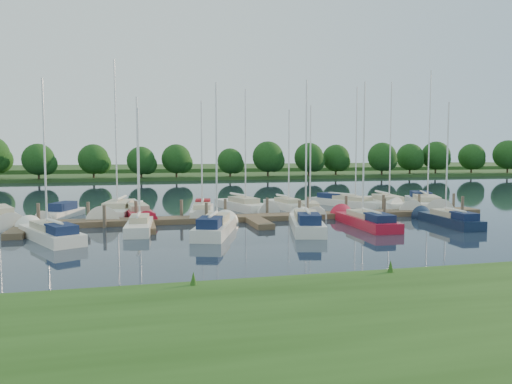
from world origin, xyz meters
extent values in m
plane|color=#17202E|center=(0.00, 0.00, 0.00)|extent=(260.00, 260.00, 0.00)
cube|color=#1F4213|center=(0.00, -16.00, 0.25)|extent=(90.00, 10.00, 0.50)
cube|color=brown|center=(0.00, 8.00, 0.20)|extent=(40.00, 2.00, 0.40)
cube|color=brown|center=(-16.00, 5.00, 0.20)|extent=(1.20, 4.00, 0.40)
cube|color=brown|center=(-8.00, 5.00, 0.20)|extent=(1.20, 4.00, 0.40)
cube|color=brown|center=(0.00, 5.00, 0.20)|extent=(1.20, 4.00, 0.40)
cube|color=brown|center=(8.00, 5.00, 0.20)|extent=(1.20, 4.00, 0.40)
cube|color=brown|center=(16.00, 5.00, 0.20)|extent=(1.20, 4.00, 0.40)
cylinder|color=#473D33|center=(-15.55, 9.30, 0.60)|extent=(0.24, 0.24, 2.00)
cylinder|color=#473D33|center=(-12.09, 9.30, 0.60)|extent=(0.24, 0.24, 2.00)
cylinder|color=#473D33|center=(-8.64, 9.30, 0.60)|extent=(0.24, 0.24, 2.00)
cylinder|color=#473D33|center=(-5.18, 9.30, 0.60)|extent=(0.24, 0.24, 2.00)
cylinder|color=#473D33|center=(-1.73, 9.30, 0.60)|extent=(0.24, 0.24, 2.00)
cylinder|color=#473D33|center=(1.73, 9.30, 0.60)|extent=(0.24, 0.24, 2.00)
cylinder|color=#473D33|center=(5.18, 9.30, 0.60)|extent=(0.24, 0.24, 2.00)
cylinder|color=#473D33|center=(8.64, 9.30, 0.60)|extent=(0.24, 0.24, 2.00)
cylinder|color=#473D33|center=(12.09, 9.30, 0.60)|extent=(0.24, 0.24, 2.00)
cylinder|color=#473D33|center=(15.55, 9.30, 0.60)|extent=(0.24, 0.24, 2.00)
cylinder|color=#473D33|center=(19.00, 9.30, 0.60)|extent=(0.24, 0.24, 2.00)
cylinder|color=#473D33|center=(-10.80, 6.70, 0.60)|extent=(0.24, 0.24, 2.00)
cylinder|color=#473D33|center=(-3.60, 6.70, 0.60)|extent=(0.24, 0.24, 2.00)
cylinder|color=#473D33|center=(3.60, 6.70, 0.60)|extent=(0.24, 0.24, 2.00)
cylinder|color=#473D33|center=(10.80, 6.70, 0.60)|extent=(0.24, 0.24, 2.00)
cylinder|color=#473D33|center=(18.00, 6.70, 0.60)|extent=(0.24, 0.24, 2.00)
cube|color=#2A481B|center=(0.00, 75.00, 0.30)|extent=(180.00, 30.00, 0.60)
cube|color=#2D5023|center=(0.00, 100.00, 0.70)|extent=(220.00, 40.00, 1.40)
sphere|color=#173D10|center=(-30.02, 63.80, 3.31)|extent=(3.97, 3.97, 3.97)
cylinder|color=#38281C|center=(-23.38, 60.45, 1.11)|extent=(0.36, 0.36, 2.23)
sphere|color=#173D10|center=(-23.38, 60.45, 3.84)|extent=(5.20, 5.20, 5.20)
sphere|color=#173D10|center=(-22.27, 60.65, 3.09)|extent=(3.71, 3.71, 3.71)
cylinder|color=#38281C|center=(-15.10, 60.44, 1.00)|extent=(0.36, 0.36, 2.00)
sphere|color=#173D10|center=(-15.10, 60.44, 3.45)|extent=(4.68, 4.68, 4.68)
sphere|color=#173D10|center=(-14.10, 60.64, 2.78)|extent=(3.34, 3.34, 3.34)
cylinder|color=#38281C|center=(-7.17, 63.42, 1.05)|extent=(0.36, 0.36, 2.09)
sphere|color=#173D10|center=(-7.17, 63.42, 3.60)|extent=(4.88, 4.88, 4.88)
sphere|color=#173D10|center=(-6.13, 63.62, 2.90)|extent=(3.48, 3.48, 3.48)
cylinder|color=#38281C|center=(-0.75, 61.33, 1.22)|extent=(0.36, 0.36, 2.43)
sphere|color=#173D10|center=(-0.75, 61.33, 4.19)|extent=(5.68, 5.68, 5.68)
sphere|color=#173D10|center=(0.47, 61.53, 3.38)|extent=(4.06, 4.06, 4.06)
cylinder|color=#38281C|center=(8.17, 61.27, 1.29)|extent=(0.36, 0.36, 2.57)
sphere|color=#173D10|center=(8.17, 61.27, 4.43)|extent=(6.00, 6.00, 6.00)
sphere|color=#173D10|center=(9.46, 61.47, 3.57)|extent=(4.29, 4.29, 4.29)
cylinder|color=#38281C|center=(14.89, 60.61, 1.00)|extent=(0.36, 0.36, 2.00)
sphere|color=#173D10|center=(14.89, 60.61, 3.45)|extent=(4.67, 4.67, 4.67)
sphere|color=#173D10|center=(15.89, 60.81, 2.78)|extent=(3.34, 3.34, 3.34)
cylinder|color=#38281C|center=(23.22, 61.30, 1.38)|extent=(0.36, 0.36, 2.76)
sphere|color=#173D10|center=(23.22, 61.30, 4.76)|extent=(6.45, 6.45, 6.45)
sphere|color=#173D10|center=(24.60, 61.50, 3.84)|extent=(4.61, 4.61, 4.61)
cylinder|color=#38281C|center=(30.67, 60.17, 1.24)|extent=(0.36, 0.36, 2.48)
sphere|color=#173D10|center=(30.67, 60.17, 4.27)|extent=(5.78, 5.78, 5.78)
sphere|color=#173D10|center=(31.91, 60.37, 3.44)|extent=(4.13, 4.13, 4.13)
cylinder|color=#38281C|center=(37.93, 62.18, 1.30)|extent=(0.36, 0.36, 2.59)
sphere|color=#173D10|center=(37.93, 62.18, 4.47)|extent=(6.05, 6.05, 6.05)
sphere|color=#173D10|center=(39.22, 62.38, 3.60)|extent=(4.32, 4.32, 4.32)
cylinder|color=#38281C|center=(45.68, 61.80, 1.05)|extent=(0.36, 0.36, 2.09)
sphere|color=#173D10|center=(45.68, 61.80, 3.60)|extent=(4.88, 4.88, 4.88)
sphere|color=#173D10|center=(46.73, 62.00, 2.90)|extent=(3.48, 3.48, 3.48)
cylinder|color=#38281C|center=(54.74, 61.36, 1.24)|extent=(0.36, 0.36, 2.47)
sphere|color=#173D10|center=(54.74, 61.36, 4.26)|extent=(5.77, 5.77, 5.77)
sphere|color=#173D10|center=(55.98, 61.56, 3.44)|extent=(4.12, 4.12, 4.12)
cylinder|color=#38281C|center=(61.16, 61.97, 1.30)|extent=(0.36, 0.36, 2.61)
sphere|color=#173D10|center=(61.16, 61.97, 4.49)|extent=(6.08, 6.08, 6.08)
sphere|color=#173D10|center=(62.47, 62.17, 3.62)|extent=(4.34, 4.34, 4.34)
cone|color=silver|center=(-17.36, 7.78, 0.15)|extent=(2.15, 3.10, 1.15)
cube|color=silver|center=(-14.36, 13.35, 0.15)|extent=(3.10, 4.70, 0.88)
cone|color=silver|center=(-15.23, 11.29, 0.15)|extent=(1.20, 1.52, 0.74)
cube|color=#121D3F|center=(-14.36, 13.35, 0.84)|extent=(2.04, 2.73, 0.79)
cube|color=silver|center=(-9.95, 14.18, 0.15)|extent=(4.04, 9.23, 1.18)
cone|color=silver|center=(-10.74, 9.79, 0.15)|extent=(1.78, 3.30, 1.25)
cube|color=tan|center=(-10.03, 13.74, 0.91)|extent=(2.55, 4.29, 0.54)
cylinder|color=silver|center=(-10.11, 13.30, 6.78)|extent=(0.12, 0.12, 12.05)
cylinder|color=silver|center=(-9.79, 15.06, 1.34)|extent=(0.81, 3.97, 0.10)
cylinder|color=silver|center=(-9.79, 15.06, 1.34)|extent=(0.83, 3.55, 0.20)
cube|color=#A90F25|center=(-8.50, 11.60, 0.15)|extent=(2.63, 6.74, 1.13)
cone|color=#A90F25|center=(-8.09, 8.35, 0.15)|extent=(1.20, 2.39, 0.92)
cube|color=tan|center=(-8.46, 11.28, 0.87)|extent=(1.73, 3.10, 0.51)
cylinder|color=silver|center=(-8.42, 10.95, 5.15)|extent=(0.12, 0.12, 8.87)
cylinder|color=silver|center=(-8.58, 12.26, 1.28)|extent=(0.46, 2.95, 0.10)
cylinder|color=silver|center=(-8.58, 12.26, 1.28)|extent=(0.52, 2.63, 0.20)
cube|color=silver|center=(-3.26, 11.42, 0.15)|extent=(2.82, 6.65, 1.08)
cone|color=silver|center=(-3.78, 8.24, 0.15)|extent=(1.26, 2.37, 0.90)
cube|color=tan|center=(-3.31, 11.10, 0.84)|extent=(1.81, 3.08, 0.49)
cube|color=maroon|center=(-2.97, 13.20, 0.93)|extent=(1.56, 2.11, 0.54)
cylinder|color=silver|center=(-3.36, 10.78, 5.04)|extent=(0.12, 0.12, 8.70)
cylinder|color=silver|center=(-3.15, 12.06, 1.23)|extent=(0.57, 2.88, 0.10)
cylinder|color=silver|center=(-3.15, 12.06, 1.23)|extent=(0.61, 2.58, 0.20)
cube|color=silver|center=(0.82, 14.87, 0.15)|extent=(3.96, 7.76, 1.19)
cone|color=silver|center=(1.79, 11.26, 0.15)|extent=(1.69, 2.80, 1.05)
cube|color=tan|center=(0.92, 14.51, 0.92)|extent=(2.39, 3.66, 0.54)
cylinder|color=silver|center=(1.02, 14.15, 5.80)|extent=(0.12, 0.12, 10.09)
cylinder|color=silver|center=(0.63, 15.59, 1.35)|extent=(0.97, 3.27, 0.10)
cylinder|color=silver|center=(0.63, 15.59, 1.35)|extent=(0.97, 2.94, 0.20)
cube|color=silver|center=(4.94, 14.62, 0.15)|extent=(2.74, 6.47, 1.03)
cone|color=silver|center=(5.45, 11.52, 0.15)|extent=(1.22, 2.31, 0.88)
cube|color=tan|center=(4.99, 14.31, 0.80)|extent=(1.75, 3.00, 0.47)
cylinder|color=silver|center=(5.04, 14.00, 4.89)|extent=(0.12, 0.12, 8.46)
cylinder|color=silver|center=(4.84, 15.23, 1.18)|extent=(0.55, 2.80, 0.10)
cylinder|color=silver|center=(4.84, 15.23, 1.18)|extent=(0.60, 2.51, 0.20)
cube|color=silver|center=(6.08, 11.38, 0.15)|extent=(3.17, 6.63, 0.97)
cone|color=silver|center=(5.36, 8.26, 0.15)|extent=(1.37, 2.38, 0.90)
cube|color=tan|center=(6.01, 11.07, 0.75)|extent=(1.95, 3.10, 0.44)
cylinder|color=silver|center=(5.93, 10.75, 4.93)|extent=(0.12, 0.12, 8.63)
cylinder|color=silver|center=(6.22, 12.00, 1.10)|extent=(0.74, 2.83, 0.10)
cylinder|color=silver|center=(6.22, 12.00, 1.10)|extent=(0.77, 2.54, 0.20)
cube|color=silver|center=(11.59, 15.30, 0.15)|extent=(5.64, 8.14, 1.02)
cone|color=silver|center=(13.42, 11.74, 0.15)|extent=(2.27, 3.00, 1.12)
cube|color=tan|center=(11.78, 14.94, 0.79)|extent=(3.14, 3.97, 0.46)
cube|color=#121D3F|center=(10.57, 17.29, 0.88)|extent=(2.49, 2.85, 0.51)
cylinder|color=silver|center=(11.96, 14.58, 6.05)|extent=(0.12, 0.12, 10.79)
cylinder|color=silver|center=(11.23, 16.01, 1.16)|extent=(1.73, 3.25, 0.10)
cylinder|color=silver|center=(11.23, 16.01, 1.16)|extent=(1.64, 2.94, 0.20)
cube|color=silver|center=(14.51, 13.37, 0.15)|extent=(3.01, 8.27, 1.22)
cone|color=silver|center=(14.14, 9.34, 0.15)|extent=(1.39, 2.93, 1.13)
cube|color=tan|center=(14.48, 12.96, 0.94)|extent=(2.03, 3.78, 0.55)
cylinder|color=silver|center=(14.44, 12.56, 6.24)|extent=(0.12, 0.12, 10.93)
cylinder|color=silver|center=(14.59, 14.17, 1.38)|extent=(0.44, 3.64, 0.10)
cylinder|color=silver|center=(14.59, 14.17, 1.38)|extent=(0.50, 3.24, 0.20)
cube|color=silver|center=(18.40, 12.75, 0.15)|extent=(5.62, 9.20, 1.16)
cone|color=silver|center=(16.74, 8.62, 0.15)|extent=(2.31, 3.36, 1.25)
cube|color=tan|center=(18.23, 12.34, 0.90)|extent=(3.22, 4.42, 0.53)
cube|color=#121D3F|center=(19.32, 15.07, 1.01)|extent=(2.61, 3.13, 0.58)
cylinder|color=silver|center=(18.07, 11.93, 6.76)|extent=(0.12, 0.12, 12.03)
cylinder|color=silver|center=(18.73, 13.58, 1.32)|extent=(1.58, 3.76, 0.10)
cylinder|color=silver|center=(18.73, 13.58, 1.32)|extent=(1.51, 3.38, 0.20)
cube|color=silver|center=(-13.67, 2.38, 0.15)|extent=(4.67, 6.87, 1.07)
cone|color=silver|center=(-15.16, 5.39, 0.15)|extent=(1.89, 2.53, 0.94)
cube|color=tan|center=(-13.82, 2.68, 0.83)|extent=(2.61, 3.34, 0.49)
cube|color=#121D3F|center=(-12.84, 0.69, 0.93)|extent=(2.08, 2.39, 0.54)
cylinder|color=silver|center=(-13.97, 2.98, 5.22)|extent=(0.12, 0.12, 9.08)
cylinder|color=silver|center=(-13.38, 1.77, 1.22)|extent=(1.43, 2.76, 0.10)
cylinder|color=silver|center=(-13.38, 1.77, 1.22)|extent=(1.37, 2.50, 0.20)
cube|color=silver|center=(-8.46, 4.31, 0.15)|extent=(2.02, 5.72, 1.08)
cone|color=silver|center=(-8.23, 7.11, 0.15)|extent=(0.94, 2.02, 0.79)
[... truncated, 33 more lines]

